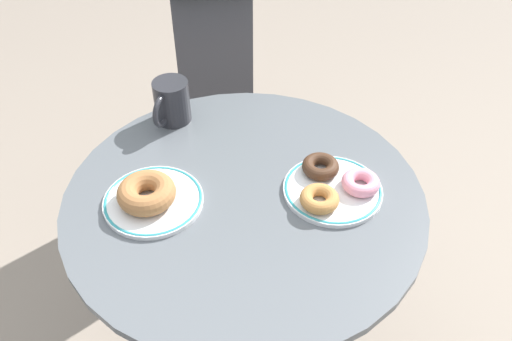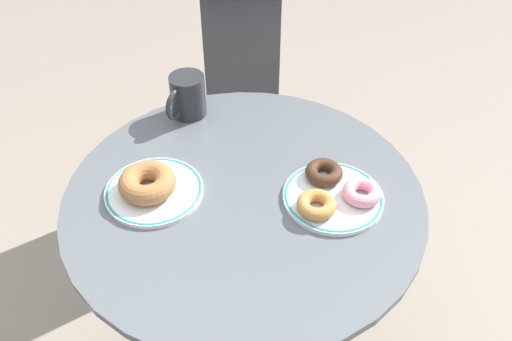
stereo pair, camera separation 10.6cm
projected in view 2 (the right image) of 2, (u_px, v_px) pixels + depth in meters
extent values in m
cylinder|color=#565B60|center=(244.00, 196.00, 1.11)|extent=(0.74, 0.74, 0.02)
cylinder|color=#565B60|center=(246.00, 295.00, 1.35)|extent=(0.06, 0.06, 0.68)
cylinder|color=white|center=(154.00, 191.00, 1.10)|extent=(0.20, 0.20, 0.01)
torus|color=teal|center=(154.00, 190.00, 1.10)|extent=(0.20, 0.20, 0.01)
cylinder|color=white|center=(333.00, 197.00, 1.09)|extent=(0.20, 0.20, 0.01)
torus|color=teal|center=(333.00, 196.00, 1.09)|extent=(0.20, 0.20, 0.01)
torus|color=#A36B3D|center=(147.00, 183.00, 1.08)|extent=(0.16, 0.16, 0.04)
torus|color=pink|center=(362.00, 192.00, 1.07)|extent=(0.10, 0.10, 0.03)
torus|color=#422819|center=(324.00, 172.00, 1.12)|extent=(0.10, 0.10, 0.03)
torus|color=#BC7F42|center=(317.00, 205.00, 1.05)|extent=(0.08, 0.08, 0.03)
cylinder|color=#28282D|center=(188.00, 95.00, 1.28)|extent=(0.08, 0.08, 0.10)
torus|color=#28282D|center=(176.00, 104.00, 1.24)|extent=(0.04, 0.08, 0.08)
cube|color=#3D3D42|center=(243.00, 97.00, 1.84)|extent=(0.27, 0.38, 0.91)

